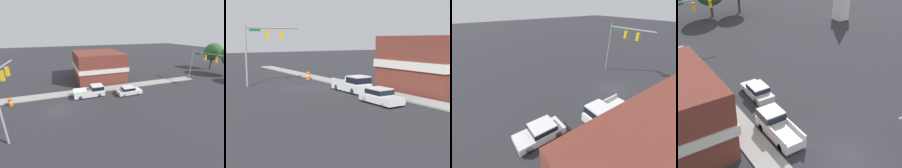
{
  "view_description": "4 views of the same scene",
  "coord_description": "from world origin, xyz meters",
  "views": [
    {
      "loc": [
        20.51,
        0.93,
        10.73
      ],
      "look_at": [
        -1.22,
        8.74,
        2.55
      ],
      "focal_mm": 24.0,
      "sensor_mm": 36.0,
      "label": 1
    },
    {
      "loc": [
        16.2,
        33.72,
        5.87
      ],
      "look_at": [
        0.73,
        8.95,
        1.63
      ],
      "focal_mm": 50.0,
      "sensor_mm": 36.0,
      "label": 2
    },
    {
      "loc": [
        -10.66,
        15.92,
        10.52
      ],
      "look_at": [
        1.2,
        7.55,
        2.62
      ],
      "focal_mm": 24.0,
      "sensor_mm": 36.0,
      "label": 3
    },
    {
      "loc": [
        -14.22,
        -13.2,
        17.59
      ],
      "look_at": [
        -0.49,
        7.91,
        3.13
      ],
      "focal_mm": 50.0,
      "sensor_mm": 36.0,
      "label": 4
    }
  ],
  "objects": [
    {
      "name": "ground_plane",
      "position": [
        0.0,
        0.0,
        0.0
      ],
      "size": [
        200.0,
        200.0,
        0.0
      ],
      "primitive_type": "plane",
      "color": "#2D2D33"
    },
    {
      "name": "sidewalk_curb",
      "position": [
        -5.7,
        0.0,
        0.07
      ],
      "size": [
        2.4,
        60.0,
        0.14
      ],
      "color": "#9E9E99",
      "rests_on": "ground"
    },
    {
      "name": "near_signal_assembly",
      "position": [
        3.41,
        -4.74,
        5.58
      ],
      "size": [
        7.09,
        0.49,
        7.74
      ],
      "color": "gray",
      "rests_on": "ground"
    },
    {
      "name": "car_lead",
      "position": [
        -1.82,
        12.14,
        0.75
      ],
      "size": [
        1.85,
        4.35,
        1.44
      ],
      "color": "black",
      "rests_on": "ground"
    },
    {
      "name": "pickup_truck_parked",
      "position": [
        -3.3,
        5.78,
        0.94
      ],
      "size": [
        2.01,
        5.22,
        1.92
      ],
      "color": "black",
      "rests_on": "ground"
    },
    {
      "name": "construction_barrel",
      "position": [
        -3.9,
        -6.65,
        0.56
      ],
      "size": [
        0.61,
        0.61,
        1.11
      ],
      "color": "orange",
      "rests_on": "ground"
    }
  ]
}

